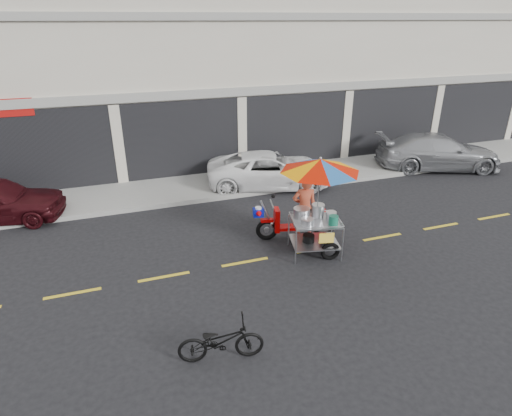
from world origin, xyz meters
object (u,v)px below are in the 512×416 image
object	(u,v)px
silver_pickup	(438,152)
food_vendor_rig	(313,190)
white_pickup	(270,170)
near_bicycle	(221,341)

from	to	relation	value
silver_pickup	food_vendor_rig	size ratio (longest dim) A/B	1.87
white_pickup	food_vendor_rig	bearing A→B (deg)	-173.02
near_bicycle	white_pickup	bearing A→B (deg)	-16.08
silver_pickup	food_vendor_rig	world-z (taller)	food_vendor_rig
white_pickup	near_bicycle	distance (m)	8.61
silver_pickup	food_vendor_rig	bearing A→B (deg)	137.54
white_pickup	near_bicycle	size ratio (longest dim) A/B	2.92
near_bicycle	food_vendor_rig	world-z (taller)	food_vendor_rig
white_pickup	silver_pickup	size ratio (longest dim) A/B	0.93
silver_pickup	near_bicycle	world-z (taller)	silver_pickup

